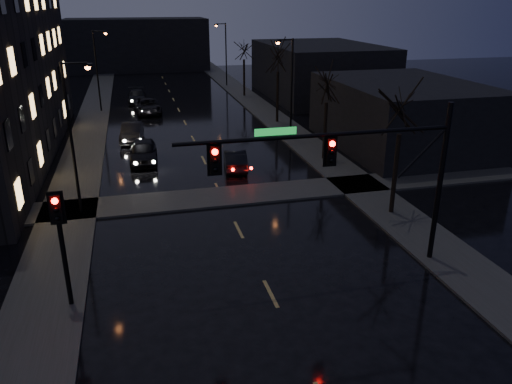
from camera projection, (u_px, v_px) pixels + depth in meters
sidewalk_left at (88, 136)px, 42.07m from camera, size 3.00×140.00×0.12m
sidewalk_right at (281, 124)px, 45.89m from camera, size 3.00×140.00×0.12m
sidewalk_cross at (222, 197)px, 29.05m from camera, size 40.00×3.00×0.12m
commercial_right_near at (402, 115)px, 38.44m from camera, size 10.00×14.00×5.00m
commercial_right_far at (319, 71)px, 58.51m from camera, size 12.00×18.00×6.00m
far_block at (138, 44)px, 80.81m from camera, size 22.00×10.00×8.00m
signal_mast at (359, 161)px, 19.57m from camera, size 11.11×0.41×7.00m
signal_pole_left at (61, 234)px, 17.69m from camera, size 0.35×0.41×4.53m
tree_near at (403, 98)px, 24.64m from camera, size 3.52×3.52×8.08m
tree_mid_a at (328, 78)px, 33.84m from camera, size 3.30×3.30×7.58m
tree_mid_b at (278, 50)px, 44.42m from camera, size 3.74×3.74×8.59m
tree_far at (244, 44)px, 57.29m from camera, size 3.43×3.43×7.88m
streetlight_l_near at (74, 127)px, 25.19m from camera, size 1.53×0.28×8.00m
streetlight_l_far at (98, 64)px, 49.63m from camera, size 1.53×0.28×8.00m
streetlight_r_mid at (289, 81)px, 39.46m from camera, size 1.53×0.28×8.00m
streetlight_r_far at (224, 49)px, 64.81m from camera, size 1.53×0.28×8.00m
oncoming_car_a at (143, 151)px, 35.11m from camera, size 2.09×4.71×1.58m
oncoming_car_b at (132, 132)px, 40.37m from camera, size 2.05×4.62×1.47m
oncoming_car_c at (148, 106)px, 50.36m from camera, size 2.70×5.39×1.47m
oncoming_car_d at (137, 96)px, 55.46m from camera, size 2.08×5.01×1.45m
lead_car at (235, 159)px, 33.76m from camera, size 1.95×4.24×1.35m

